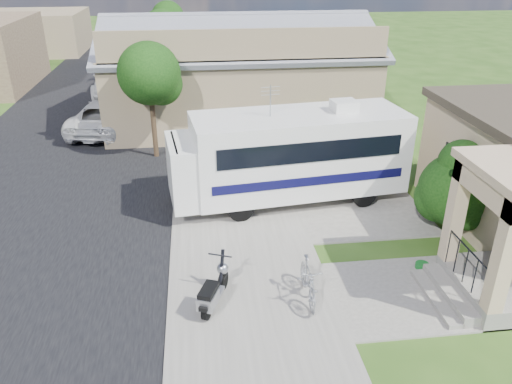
{
  "coord_description": "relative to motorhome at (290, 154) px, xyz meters",
  "views": [
    {
      "loc": [
        -2.07,
        -10.33,
        7.54
      ],
      "look_at": [
        -0.5,
        2.5,
        1.3
      ],
      "focal_mm": 35.0,
      "sensor_mm": 36.0,
      "label": 1
    }
  ],
  "objects": [
    {
      "name": "driveway_slab",
      "position": [
        0.65,
        0.06,
        -1.64
      ],
      "size": [
        7.0,
        6.0,
        0.05
      ],
      "primitive_type": "cube",
      "color": "slate",
      "rests_on": "ground"
    },
    {
      "name": "garden_hose",
      "position": [
        2.74,
        -4.45,
        -1.59
      ],
      "size": [
        0.35,
        0.35,
        0.16
      ],
      "primitive_type": "cylinder",
      "color": "#125C1F",
      "rests_on": "ground"
    },
    {
      "name": "scooter",
      "position": [
        -2.76,
        -5.35,
        -1.18
      ],
      "size": [
        0.88,
        1.59,
        1.09
      ],
      "rotation": [
        0.0,
        0.0,
        -0.38
      ],
      "color": "black",
      "rests_on": "ground"
    },
    {
      "name": "street_slab",
      "position": [
        -8.35,
        5.56,
        -1.66
      ],
      "size": [
        9.0,
        80.0,
        0.02
      ],
      "primitive_type": "cube",
      "color": "black",
      "rests_on": "ground"
    },
    {
      "name": "motorhome",
      "position": [
        0.0,
        0.0,
        0.0
      ],
      "size": [
        7.8,
        3.24,
        3.89
      ],
      "rotation": [
        0.0,
        0.0,
        0.12
      ],
      "color": "silver",
      "rests_on": "ground"
    },
    {
      "name": "pickup_truck",
      "position": [
        -7.0,
        8.15,
        -0.93
      ],
      "size": [
        3.45,
        5.67,
        1.47
      ],
      "primitive_type": "imported",
      "rotation": [
        0.0,
        0.0,
        2.94
      ],
      "color": "silver",
      "rests_on": "ground"
    },
    {
      "name": "shrub",
      "position": [
        4.4,
        -2.62,
        -0.19
      ],
      "size": [
        2.36,
        2.25,
        2.89
      ],
      "color": "black",
      "rests_on": "ground"
    },
    {
      "name": "street_tree_b",
      "position": [
        -4.55,
        14.61,
        1.73
      ],
      "size": [
        2.44,
        2.4,
        4.73
      ],
      "color": "black",
      "rests_on": "ground"
    },
    {
      "name": "street_tree_a",
      "position": [
        -4.55,
        4.61,
        1.58
      ],
      "size": [
        2.44,
        2.4,
        4.58
      ],
      "color": "black",
      "rests_on": "ground"
    },
    {
      "name": "warehouse",
      "position": [
        -0.85,
        9.53,
        0.32
      ],
      "size": [
        12.5,
        8.4,
        5.04
      ],
      "color": "#867154",
      "rests_on": "ground"
    },
    {
      "name": "bicycle",
      "position": [
        -0.53,
        -5.35,
        -1.15
      ],
      "size": [
        0.52,
        1.72,
        1.03
      ],
      "primitive_type": "imported",
      "rotation": [
        0.0,
        0.0,
        -0.02
      ],
      "color": "#96979D",
      "rests_on": "ground"
    },
    {
      "name": "sidewalk_slab",
      "position": [
        -1.85,
        5.56,
        -1.64
      ],
      "size": [
        4.0,
        80.0,
        0.06
      ],
      "primitive_type": "cube",
      "color": "slate",
      "rests_on": "ground"
    },
    {
      "name": "distant_bldg_near",
      "position": [
        -15.85,
        29.56,
        -0.07
      ],
      "size": [
        8.0,
        7.0,
        3.2
      ],
      "primitive_type": "cube",
      "color": "#867154",
      "rests_on": "ground"
    },
    {
      "name": "van",
      "position": [
        -7.38,
        15.0,
        -0.75
      ],
      "size": [
        2.83,
        6.41,
        1.83
      ],
      "primitive_type": "imported",
      "rotation": [
        0.0,
        0.0,
        0.04
      ],
      "color": "silver",
      "rests_on": "ground"
    },
    {
      "name": "walk_slab",
      "position": [
        2.15,
        -5.44,
        -1.64
      ],
      "size": [
        4.0,
        3.0,
        0.05
      ],
      "primitive_type": "cube",
      "color": "slate",
      "rests_on": "ground"
    },
    {
      "name": "street_tree_c",
      "position": [
        -4.55,
        23.61,
        1.44
      ],
      "size": [
        2.44,
        2.4,
        4.42
      ],
      "color": "black",
      "rests_on": "ground"
    },
    {
      "name": "ground",
      "position": [
        -0.85,
        -4.44,
        -1.67
      ],
      "size": [
        120.0,
        120.0,
        0.0
      ],
      "primitive_type": "plane",
      "color": "#244512"
    }
  ]
}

